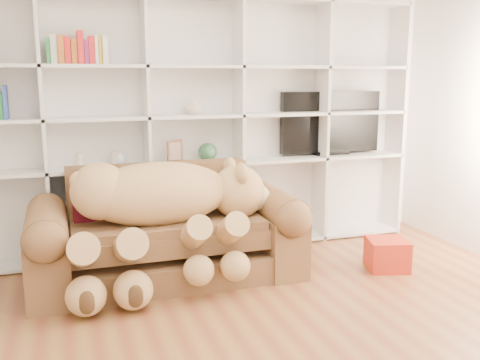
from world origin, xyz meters
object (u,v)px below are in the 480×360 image
object	(u,v)px
sofa	(167,237)
tv	(330,124)
teddy_bear	(162,208)
gift_box	(387,254)

from	to	relation	value
sofa	tv	bearing A→B (deg)	20.00
teddy_bear	tv	world-z (taller)	tv
teddy_bear	gift_box	distance (m)	2.01
gift_box	tv	bearing A→B (deg)	89.75
sofa	gift_box	distance (m)	1.92
sofa	teddy_bear	distance (m)	0.36
sofa	teddy_bear	bearing A→B (deg)	-110.35
teddy_bear	tv	size ratio (longest dim) A/B	1.57
teddy_bear	tv	distance (m)	2.18
tv	gift_box	bearing A→B (deg)	-90.25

